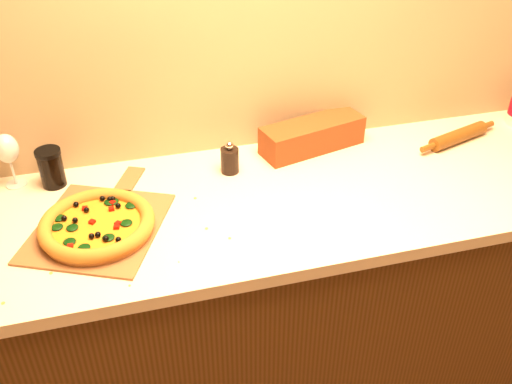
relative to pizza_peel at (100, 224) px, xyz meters
name	(u,v)px	position (x,y,z in m)	size (l,w,h in m)	color
cabinet	(277,304)	(0.54, 0.01, -0.47)	(2.80, 0.65, 0.86)	#442A0E
countertop	(280,200)	(0.54, 0.01, -0.02)	(2.84, 0.68, 0.04)	beige
pizza_peel	(100,224)	(0.00, 0.00, 0.00)	(0.47, 0.54, 0.01)	brown
pizza	(97,225)	(-0.01, -0.03, 0.02)	(0.32, 0.32, 0.05)	#B4682D
pepper_grinder	(230,159)	(0.42, 0.18, 0.04)	(0.06, 0.06, 0.11)	black
rolling_pin	(458,136)	(1.24, 0.16, 0.02)	(0.35, 0.13, 0.05)	#5C350F
bread_bag	(312,135)	(0.73, 0.26, 0.05)	(0.36, 0.12, 0.10)	#652C13
wine_glass	(7,150)	(-0.25, 0.28, 0.12)	(0.07, 0.07, 0.18)	silver
dark_jar	(51,168)	(-0.13, 0.25, 0.06)	(0.08, 0.08, 0.12)	black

